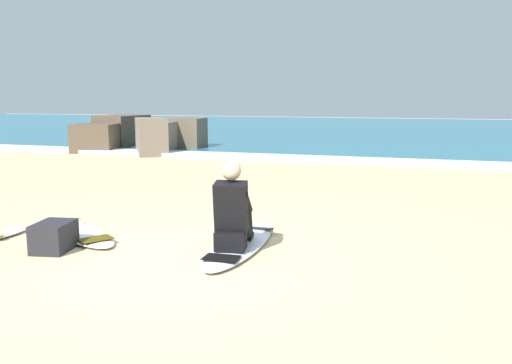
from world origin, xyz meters
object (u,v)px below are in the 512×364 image
at_px(surfboard_main, 241,244).
at_px(beach_bag, 54,237).
at_px(surfboard_spare_near, 78,232).
at_px(surfer_seated, 233,214).

bearing_deg(surfboard_main, beach_bag, -157.69).
bearing_deg(surfboard_spare_near, beach_bag, -74.25).
xyz_separation_m(surfboard_spare_near, beach_bag, (0.18, -0.65, 0.12)).
height_order(surfboard_spare_near, beach_bag, beach_bag).
bearing_deg(surfer_seated, surfboard_spare_near, 177.14).
relative_size(surfboard_main, beach_bag, 4.42).
bearing_deg(beach_bag, surfboard_spare_near, 105.75).
distance_m(surfboard_spare_near, beach_bag, 0.68).
bearing_deg(beach_bag, surfboard_main, 22.31).
relative_size(surfer_seated, surfboard_spare_near, 0.52).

